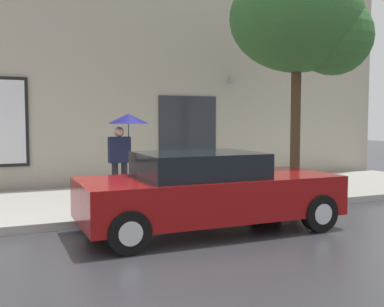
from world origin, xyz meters
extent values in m
plane|color=#333338|center=(0.00, 0.00, 0.00)|extent=(60.00, 60.00, 0.00)
cube|color=#A3A099|center=(0.00, 3.00, 0.07)|extent=(20.00, 4.00, 0.15)
cube|color=#B2A893|center=(0.00, 5.50, 3.50)|extent=(20.00, 0.40, 7.00)
cube|color=#262B33|center=(3.10, 5.28, 1.70)|extent=(1.80, 0.04, 1.80)
cone|color=#99999E|center=(4.50, 5.15, 3.10)|extent=(0.22, 0.24, 0.24)
cube|color=maroon|center=(1.31, 0.04, 0.60)|extent=(4.44, 1.79, 0.68)
cube|color=black|center=(1.09, 0.04, 1.15)|extent=(2.00, 1.58, 0.42)
cylinder|color=black|center=(2.99, 0.87, 0.32)|extent=(0.64, 0.22, 0.64)
cylinder|color=silver|center=(2.99, 0.87, 0.32)|extent=(0.35, 0.24, 0.35)
cylinder|color=black|center=(2.99, -0.78, 0.32)|extent=(0.64, 0.22, 0.64)
cylinder|color=silver|center=(2.99, -0.78, 0.32)|extent=(0.35, 0.24, 0.35)
cylinder|color=black|center=(-0.36, 0.87, 0.32)|extent=(0.64, 0.22, 0.64)
cylinder|color=silver|center=(-0.36, 0.87, 0.32)|extent=(0.35, 0.24, 0.35)
cylinder|color=black|center=(-0.36, -0.78, 0.32)|extent=(0.64, 0.22, 0.64)
cylinder|color=silver|center=(-0.36, -0.78, 0.32)|extent=(0.35, 0.24, 0.35)
cylinder|color=black|center=(0.34, 2.89, 0.56)|extent=(0.14, 0.14, 0.81)
cylinder|color=black|center=(0.55, 2.89, 0.56)|extent=(0.14, 0.14, 0.81)
cube|color=#191E38|center=(0.45, 2.89, 1.25)|extent=(0.47, 0.22, 0.57)
sphere|color=tan|center=(0.45, 2.89, 1.64)|extent=(0.22, 0.22, 0.22)
cylinder|color=#4C4C51|center=(0.66, 2.89, 1.50)|extent=(0.02, 0.02, 0.90)
cone|color=navy|center=(0.66, 2.89, 1.93)|extent=(0.93, 0.93, 0.22)
cylinder|color=#4C3823|center=(4.39, 1.85, 1.74)|extent=(0.23, 0.23, 3.18)
ellipsoid|color=#33662D|center=(4.39, 1.85, 4.21)|extent=(3.22, 2.74, 2.41)
sphere|color=#33662D|center=(5.11, 1.45, 3.81)|extent=(1.77, 1.77, 1.77)
camera|label=1|loc=(-2.03, -6.94, 1.91)|focal=42.42mm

